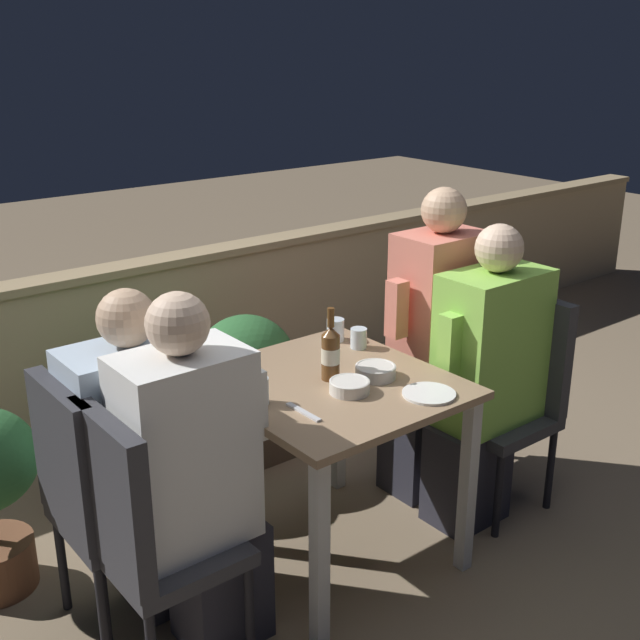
{
  "coord_description": "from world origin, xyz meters",
  "views": [
    {
      "loc": [
        -1.7,
        -2.08,
        1.94
      ],
      "look_at": [
        0.0,
        0.06,
        0.97
      ],
      "focal_mm": 45.0,
      "sensor_mm": 36.0,
      "label": 1
    }
  ],
  "objects_px": {
    "chair_left_near": "(140,526)",
    "chair_right_far": "(461,363)",
    "person_blue_shirt": "(147,456)",
    "person_coral_top": "(433,343)",
    "beer_bottle": "(331,352)",
    "chair_left_far": "(93,489)",
    "person_green_blouse": "(484,378)",
    "person_white_polo": "(196,480)",
    "chair_right_near": "(514,385)"
  },
  "relations": [
    {
      "from": "chair_left_near",
      "to": "person_green_blouse",
      "type": "height_order",
      "value": "person_green_blouse"
    },
    {
      "from": "chair_left_near",
      "to": "person_white_polo",
      "type": "bearing_deg",
      "value": 0.0
    },
    {
      "from": "person_green_blouse",
      "to": "person_coral_top",
      "type": "relative_size",
      "value": 0.93
    },
    {
      "from": "person_blue_shirt",
      "to": "chair_right_far",
      "type": "height_order",
      "value": "person_blue_shirt"
    },
    {
      "from": "chair_right_far",
      "to": "beer_bottle",
      "type": "relative_size",
      "value": 3.37
    },
    {
      "from": "person_white_polo",
      "to": "person_blue_shirt",
      "type": "height_order",
      "value": "person_white_polo"
    },
    {
      "from": "chair_left_near",
      "to": "beer_bottle",
      "type": "height_order",
      "value": "beer_bottle"
    },
    {
      "from": "person_green_blouse",
      "to": "chair_right_far",
      "type": "distance_m",
      "value": 0.38
    },
    {
      "from": "chair_left_near",
      "to": "chair_right_far",
      "type": "relative_size",
      "value": 1.0
    },
    {
      "from": "chair_left_near",
      "to": "person_blue_shirt",
      "type": "distance_m",
      "value": 0.34
    },
    {
      "from": "chair_left_far",
      "to": "beer_bottle",
      "type": "relative_size",
      "value": 3.37
    },
    {
      "from": "person_white_polo",
      "to": "person_blue_shirt",
      "type": "distance_m",
      "value": 0.29
    },
    {
      "from": "person_white_polo",
      "to": "chair_right_near",
      "type": "xyz_separation_m",
      "value": [
        1.52,
        -0.03,
        -0.08
      ]
    },
    {
      "from": "person_coral_top",
      "to": "chair_left_far",
      "type": "bearing_deg",
      "value": 179.27
    },
    {
      "from": "person_blue_shirt",
      "to": "person_coral_top",
      "type": "xyz_separation_m",
      "value": [
        1.35,
        -0.02,
        0.09
      ]
    },
    {
      "from": "chair_right_near",
      "to": "person_coral_top",
      "type": "height_order",
      "value": "person_coral_top"
    },
    {
      "from": "chair_right_far",
      "to": "beer_bottle",
      "type": "xyz_separation_m",
      "value": [
        -0.87,
        -0.13,
        0.31
      ]
    },
    {
      "from": "chair_right_near",
      "to": "person_white_polo",
      "type": "bearing_deg",
      "value": 178.77
    },
    {
      "from": "person_blue_shirt",
      "to": "person_coral_top",
      "type": "relative_size",
      "value": 0.88
    },
    {
      "from": "person_green_blouse",
      "to": "beer_bottle",
      "type": "bearing_deg",
      "value": 165.65
    },
    {
      "from": "person_white_polo",
      "to": "beer_bottle",
      "type": "height_order",
      "value": "person_white_polo"
    },
    {
      "from": "person_white_polo",
      "to": "person_coral_top",
      "type": "distance_m",
      "value": 1.36
    },
    {
      "from": "chair_right_far",
      "to": "person_coral_top",
      "type": "xyz_separation_m",
      "value": [
        -0.2,
        0.0,
        0.14
      ]
    },
    {
      "from": "person_coral_top",
      "to": "chair_right_near",
      "type": "bearing_deg",
      "value": -58.08
    },
    {
      "from": "chair_right_near",
      "to": "chair_right_far",
      "type": "relative_size",
      "value": 1.0
    },
    {
      "from": "person_coral_top",
      "to": "chair_left_near",
      "type": "bearing_deg",
      "value": -169.95
    },
    {
      "from": "chair_right_far",
      "to": "person_coral_top",
      "type": "height_order",
      "value": "person_coral_top"
    },
    {
      "from": "chair_right_far",
      "to": "chair_left_far",
      "type": "bearing_deg",
      "value": 179.36
    },
    {
      "from": "person_blue_shirt",
      "to": "person_coral_top",
      "type": "distance_m",
      "value": 1.36
    },
    {
      "from": "person_green_blouse",
      "to": "chair_left_far",
      "type": "bearing_deg",
      "value": 168.19
    },
    {
      "from": "person_coral_top",
      "to": "person_white_polo",
      "type": "bearing_deg",
      "value": -168.49
    },
    {
      "from": "person_blue_shirt",
      "to": "chair_right_near",
      "type": "distance_m",
      "value": 1.58
    },
    {
      "from": "chair_left_far",
      "to": "person_coral_top",
      "type": "relative_size",
      "value": 0.68
    },
    {
      "from": "chair_left_far",
      "to": "person_blue_shirt",
      "type": "relative_size",
      "value": 0.78
    },
    {
      "from": "chair_right_far",
      "to": "beer_bottle",
      "type": "height_order",
      "value": "beer_bottle"
    },
    {
      "from": "chair_right_far",
      "to": "person_blue_shirt",
      "type": "bearing_deg",
      "value": 179.27
    },
    {
      "from": "chair_left_far",
      "to": "chair_right_near",
      "type": "xyz_separation_m",
      "value": [
        1.74,
        -0.32,
        0.0
      ]
    },
    {
      "from": "chair_right_near",
      "to": "beer_bottle",
      "type": "bearing_deg",
      "value": 168.83
    },
    {
      "from": "person_white_polo",
      "to": "chair_right_far",
      "type": "bearing_deg",
      "value": 10.07
    },
    {
      "from": "chair_left_far",
      "to": "person_coral_top",
      "type": "bearing_deg",
      "value": -0.73
    },
    {
      "from": "chair_left_far",
      "to": "person_blue_shirt",
      "type": "bearing_deg",
      "value": 0.0
    },
    {
      "from": "person_white_polo",
      "to": "person_coral_top",
      "type": "height_order",
      "value": "person_coral_top"
    },
    {
      "from": "chair_right_near",
      "to": "beer_bottle",
      "type": "height_order",
      "value": "beer_bottle"
    },
    {
      "from": "chair_left_near",
      "to": "person_white_polo",
      "type": "distance_m",
      "value": 0.22
    },
    {
      "from": "chair_left_far",
      "to": "chair_right_far",
      "type": "xyz_separation_m",
      "value": [
        1.75,
        -0.02,
        0.0
      ]
    },
    {
      "from": "person_blue_shirt",
      "to": "person_green_blouse",
      "type": "bearing_deg",
      "value": -13.5
    },
    {
      "from": "person_green_blouse",
      "to": "chair_right_far",
      "type": "height_order",
      "value": "person_green_blouse"
    },
    {
      "from": "chair_right_near",
      "to": "person_green_blouse",
      "type": "xyz_separation_m",
      "value": [
        -0.2,
        -0.0,
        0.09
      ]
    },
    {
      "from": "chair_left_far",
      "to": "beer_bottle",
      "type": "height_order",
      "value": "beer_bottle"
    },
    {
      "from": "person_white_polo",
      "to": "person_blue_shirt",
      "type": "xyz_separation_m",
      "value": [
        -0.02,
        0.29,
        -0.03
      ]
    }
  ]
}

